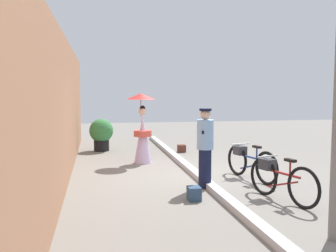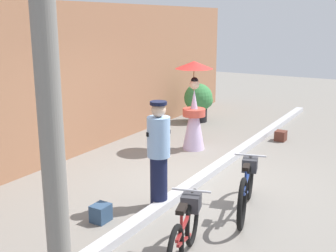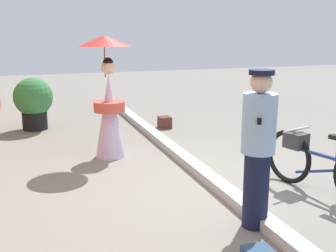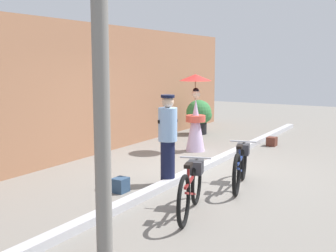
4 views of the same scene
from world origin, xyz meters
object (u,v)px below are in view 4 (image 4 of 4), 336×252
at_px(backpack_spare, 121,185).
at_px(utility_pole, 100,42).
at_px(potted_plant_by_door, 200,115).
at_px(person_officer, 168,137).
at_px(backpack_on_pavement, 272,141).
at_px(bicycle_far_side, 241,164).
at_px(person_with_parasol, 196,113).
at_px(bicycle_near_officer, 191,186).

relative_size(backpack_spare, utility_pole, 0.05).
bearing_deg(backpack_spare, potted_plant_by_door, 14.23).
distance_m(person_officer, backpack_on_pavement, 4.61).
xyz_separation_m(bicycle_far_side, person_with_parasol, (2.39, 2.12, 0.56)).
relative_size(person_officer, backpack_on_pavement, 6.24).
height_order(person_officer, backpack_spare, person_officer).
relative_size(person_officer, utility_pole, 0.34).
relative_size(bicycle_far_side, person_with_parasol, 0.90).
bearing_deg(bicycle_far_side, potted_plant_by_door, 33.73).
xyz_separation_m(person_with_parasol, backpack_spare, (-3.76, -0.49, -0.83)).
height_order(backpack_on_pavement, backpack_spare, backpack_spare).
distance_m(bicycle_near_officer, backpack_spare, 1.56).
bearing_deg(utility_pole, bicycle_far_side, -4.07).
height_order(potted_plant_by_door, backpack_on_pavement, potted_plant_by_door).
relative_size(bicycle_far_side, person_officer, 1.06).
distance_m(bicycle_far_side, backpack_spare, 2.14).
bearing_deg(bicycle_near_officer, potted_plant_by_door, 25.46).
xyz_separation_m(bicycle_near_officer, person_with_parasol, (4.06, 2.00, 0.55)).
bearing_deg(person_with_parasol, potted_plant_by_door, 24.11).
bearing_deg(person_with_parasol, bicycle_near_officer, -153.76).
relative_size(person_officer, potted_plant_by_door, 1.54).
relative_size(person_with_parasol, backpack_on_pavement, 7.33).
distance_m(bicycle_near_officer, potted_plant_by_door, 7.12).
height_order(person_officer, potted_plant_by_door, person_officer).
height_order(person_with_parasol, backpack_spare, person_with_parasol).
bearing_deg(backpack_spare, person_with_parasol, 7.47).
height_order(bicycle_near_officer, backpack_on_pavement, bicycle_near_officer).
distance_m(potted_plant_by_door, backpack_spare, 6.34).
xyz_separation_m(bicycle_far_side, backpack_on_pavement, (3.99, 0.65, -0.28)).
height_order(bicycle_far_side, person_officer, person_officer).
bearing_deg(backpack_on_pavement, person_with_parasol, 137.41).
bearing_deg(potted_plant_by_door, person_with_parasol, -155.89).
bearing_deg(backpack_spare, bicycle_near_officer, -101.35).
distance_m(bicycle_near_officer, utility_pole, 2.71).
height_order(bicycle_far_side, backpack_spare, bicycle_far_side).
bearing_deg(bicycle_near_officer, backpack_on_pavement, 5.36).
distance_m(bicycle_near_officer, backpack_on_pavement, 5.69).
bearing_deg(backpack_on_pavement, bicycle_near_officer, -174.64).
distance_m(bicycle_far_side, person_with_parasol, 3.24).
xyz_separation_m(potted_plant_by_door, backpack_on_pavement, (-0.77, -2.53, -0.47)).
distance_m(person_with_parasol, utility_pole, 6.34).
relative_size(person_officer, backpack_spare, 6.29).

